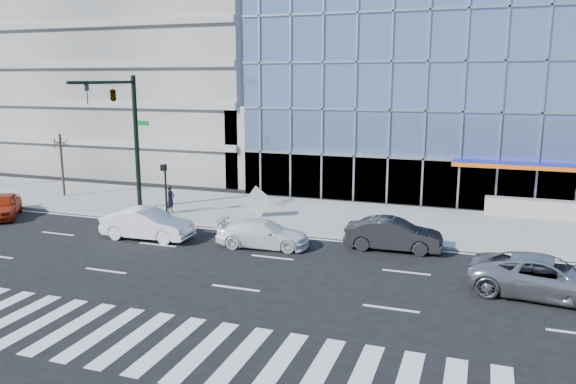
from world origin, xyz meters
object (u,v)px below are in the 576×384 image
dark_sedan (393,234)px  red_sedan (3,206)px  white_suv (263,234)px  pedestrian (170,199)px  tilted_panel (258,201)px  white_sedan (147,224)px  traffic_signal (120,111)px  silver_suv (546,277)px  street_tree_near (60,142)px  ped_signal_post (165,181)px

dark_sedan → red_sedan: bearing=90.4°
white_suv → red_sedan: size_ratio=1.11×
dark_sedan → pedestrian: 13.74m
red_sedan → tilted_panel: tilted_panel is taller
white_suv → white_sedan: size_ratio=0.97×
traffic_signal → dark_sedan: traffic_signal is taller
silver_suv → red_sedan: silver_suv is taller
street_tree_near → dark_sedan: bearing=-11.1°
white_sedan → red_sedan: bearing=82.0°
ped_signal_post → red_sedan: bearing=-160.8°
white_sedan → red_sedan: (-10.45, 1.05, -0.07)m
white_suv → white_sedan: white_sedan is taller
traffic_signal → red_sedan: (-6.48, -2.76, -5.47)m
street_tree_near → pedestrian: 10.07m
traffic_signal → white_suv: traffic_signal is taller
white_suv → pedestrian: pedestrian is taller
pedestrian → silver_suv: bearing=-106.4°
ped_signal_post → white_sedan: size_ratio=0.65×
street_tree_near → red_sedan: bearing=-84.8°
street_tree_near → tilted_panel: (14.74, -1.22, -2.72)m
street_tree_near → red_sedan: (0.52, -5.69, -3.08)m
white_sedan → tilted_panel: bearing=-36.5°
silver_suv → traffic_signal: bearing=82.3°
white_sedan → dark_sedan: white_sedan is taller
ped_signal_post → traffic_signal: bearing=-171.5°
street_tree_near → red_sedan: 6.49m
white_suv → dark_sedan: dark_sedan is taller
white_suv → tilted_panel: tilted_panel is taller
white_suv → red_sedan: red_sedan is taller
ped_signal_post → white_suv: ped_signal_post is taller
ped_signal_post → white_suv: (7.47, -3.53, -1.49)m
street_tree_near → tilted_panel: street_tree_near is taller
traffic_signal → ped_signal_post: size_ratio=2.67×
traffic_signal → silver_suv: traffic_signal is taller
street_tree_near → silver_suv: street_tree_near is taller
pedestrian → tilted_panel: (5.27, 0.77, 0.08)m
traffic_signal → dark_sedan: 16.94m
dark_sedan → ped_signal_post: bearing=79.2°
pedestrian → ped_signal_post: bearing=-174.9°
dark_sedan → white_sedan: bearing=98.0°
street_tree_near → silver_suv: bearing=-16.2°
street_tree_near → white_sedan: (10.97, -6.74, -3.01)m
white_suv → tilted_panel: size_ratio=3.46×
silver_suv → white_sedan: bearing=90.8°
traffic_signal → street_tree_near: bearing=157.3°
street_tree_near → white_suv: size_ratio=0.94×
silver_suv → dark_sedan: size_ratio=1.21×
ped_signal_post → white_sedan: ped_signal_post is taller
traffic_signal → silver_suv: size_ratio=1.46×
red_sedan → pedestrian: bearing=-12.9°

